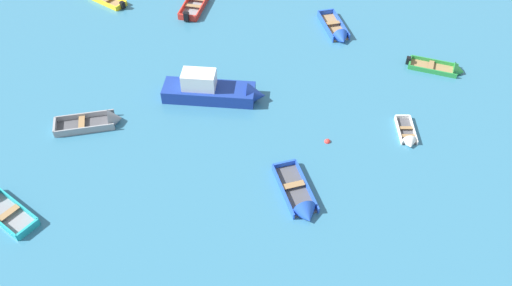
{
  "coord_description": "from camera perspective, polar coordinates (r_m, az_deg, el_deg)",
  "views": [
    {
      "loc": [
        5.71,
        0.12,
        23.47
      ],
      "look_at": [
        0.0,
        22.41,
        0.15
      ],
      "focal_mm": 37.68,
      "sensor_mm": 36.0,
      "label": 1
    }
  ],
  "objects": [
    {
      "name": "rowboat_blue_outer_left",
      "position": [
        42.26,
        8.68,
        11.46
      ],
      "size": [
        3.15,
        4.41,
        1.24
      ],
      "color": "#99754C",
      "rests_on": "ground_plane"
    },
    {
      "name": "motor_launch_deep_blue_far_back",
      "position": [
        35.72,
        -4.35,
        5.59
      ],
      "size": [
        6.96,
        2.73,
        2.33
      ],
      "color": "navy",
      "rests_on": "ground_plane"
    },
    {
      "name": "rowboat_white_midfield_right",
      "position": [
        34.38,
        15.85,
        0.5
      ],
      "size": [
        1.59,
        2.92,
        0.9
      ],
      "color": "#4C4C51",
      "rests_on": "ground_plane"
    },
    {
      "name": "rowboat_red_midfield_left",
      "position": [
        46.14,
        -6.23,
        14.88
      ],
      "size": [
        1.7,
        4.5,
        1.42
      ],
      "color": "gray",
      "rests_on": "ground_plane"
    },
    {
      "name": "rowboat_green_back_row_center",
      "position": [
        40.55,
        19.68,
        7.36
      ],
      "size": [
        4.09,
        1.6,
        1.2
      ],
      "color": "#99754C",
      "rests_on": "ground_plane"
    },
    {
      "name": "rowboat_blue_distant_center",
      "position": [
        29.67,
        4.9,
        -6.52
      ],
      "size": [
        3.43,
        4.45,
        1.36
      ],
      "color": "#4C4C51",
      "rests_on": "ground_plane"
    },
    {
      "name": "rowboat_grey_cluster_outer",
      "position": [
        35.41,
        -16.04,
        2.23
      ],
      "size": [
        4.37,
        3.04,
        1.3
      ],
      "color": "#4C4C51",
      "rests_on": "ground_plane"
    },
    {
      "name": "mooring_buoy_between_boats_right",
      "position": [
        33.34,
        7.58,
        0.13
      ],
      "size": [
        0.38,
        0.38,
        0.38
      ],
      "primitive_type": "sphere",
      "color": "red",
      "rests_on": "ground_plane"
    }
  ]
}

